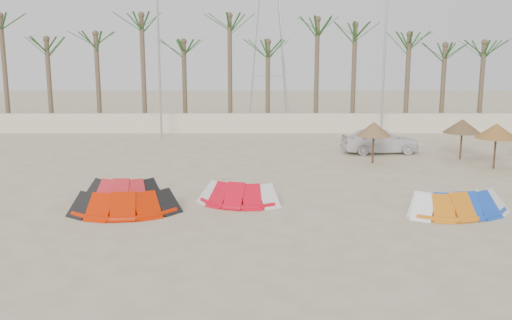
{
  "coord_description": "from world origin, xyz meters",
  "views": [
    {
      "loc": [
        -0.03,
        -15.92,
        5.65
      ],
      "look_at": [
        0.0,
        6.0,
        1.3
      ],
      "focal_mm": 40.0,
      "sensor_mm": 36.0,
      "label": 1
    }
  ],
  "objects_px": {
    "parasol_mid": "(497,131)",
    "kite_red_right": "(238,192)",
    "kite_orange": "(452,202)",
    "kite_red_left": "(124,188)",
    "parasol_left": "(374,129)",
    "parasol_right": "(462,126)",
    "kite_red_mid": "(127,200)",
    "car": "(380,140)",
    "kite_blue": "(457,200)"
  },
  "relations": [
    {
      "from": "kite_blue",
      "to": "kite_red_right",
      "type": "bearing_deg",
      "value": 171.13
    },
    {
      "from": "kite_red_left",
      "to": "kite_blue",
      "type": "bearing_deg",
      "value": -8.41
    },
    {
      "from": "kite_red_mid",
      "to": "kite_orange",
      "type": "height_order",
      "value": "same"
    },
    {
      "from": "kite_red_right",
      "to": "kite_orange",
      "type": "bearing_deg",
      "value": -10.88
    },
    {
      "from": "kite_red_mid",
      "to": "kite_blue",
      "type": "xyz_separation_m",
      "value": [
        11.51,
        -0.01,
        -0.0
      ]
    },
    {
      "from": "kite_red_mid",
      "to": "kite_red_right",
      "type": "bearing_deg",
      "value": 17.23
    },
    {
      "from": "kite_orange",
      "to": "parasol_mid",
      "type": "bearing_deg",
      "value": 58.64
    },
    {
      "from": "parasol_left",
      "to": "kite_red_mid",
      "type": "bearing_deg",
      "value": -140.41
    },
    {
      "from": "kite_blue",
      "to": "kite_red_left",
      "type": "bearing_deg",
      "value": 171.59
    },
    {
      "from": "kite_red_mid",
      "to": "parasol_left",
      "type": "distance_m",
      "value": 13.44
    },
    {
      "from": "kite_red_mid",
      "to": "kite_orange",
      "type": "distance_m",
      "value": 11.25
    },
    {
      "from": "parasol_left",
      "to": "car",
      "type": "distance_m",
      "value": 3.03
    },
    {
      "from": "parasol_right",
      "to": "car",
      "type": "relative_size",
      "value": 0.5
    },
    {
      "from": "parasol_mid",
      "to": "car",
      "type": "distance_m",
      "value": 6.18
    },
    {
      "from": "kite_red_left",
      "to": "kite_red_mid",
      "type": "relative_size",
      "value": 0.77
    },
    {
      "from": "kite_blue",
      "to": "parasol_left",
      "type": "distance_m",
      "value": 8.71
    },
    {
      "from": "kite_red_left",
      "to": "kite_blue",
      "type": "height_order",
      "value": "same"
    },
    {
      "from": "kite_red_mid",
      "to": "car",
      "type": "xyz_separation_m",
      "value": [
        11.23,
        11.23,
        0.28
      ]
    },
    {
      "from": "kite_red_left",
      "to": "kite_orange",
      "type": "bearing_deg",
      "value": -9.67
    },
    {
      "from": "kite_red_left",
      "to": "parasol_mid",
      "type": "height_order",
      "value": "parasol_mid"
    },
    {
      "from": "kite_orange",
      "to": "kite_red_left",
      "type": "bearing_deg",
      "value": 170.33
    },
    {
      "from": "parasol_left",
      "to": "parasol_mid",
      "type": "relative_size",
      "value": 0.96
    },
    {
      "from": "kite_red_mid",
      "to": "kite_orange",
      "type": "bearing_deg",
      "value": -1.18
    },
    {
      "from": "kite_red_left",
      "to": "kite_red_mid",
      "type": "distance_m",
      "value": 1.83
    },
    {
      "from": "kite_red_mid",
      "to": "parasol_mid",
      "type": "height_order",
      "value": "parasol_mid"
    },
    {
      "from": "kite_blue",
      "to": "parasol_mid",
      "type": "xyz_separation_m",
      "value": [
        4.27,
        7.2,
        1.38
      ]
    },
    {
      "from": "kite_orange",
      "to": "parasol_right",
      "type": "xyz_separation_m",
      "value": [
        3.74,
        9.69,
        1.3
      ]
    },
    {
      "from": "parasol_right",
      "to": "parasol_left",
      "type": "bearing_deg",
      "value": -168.76
    },
    {
      "from": "kite_red_right",
      "to": "parasol_left",
      "type": "xyz_separation_m",
      "value": [
        6.47,
        7.34,
        1.29
      ]
    },
    {
      "from": "kite_red_mid",
      "to": "kite_red_left",
      "type": "bearing_deg",
      "value": 105.36
    },
    {
      "from": "kite_red_left",
      "to": "kite_orange",
      "type": "distance_m",
      "value": 11.91
    },
    {
      "from": "kite_blue",
      "to": "car",
      "type": "distance_m",
      "value": 11.24
    },
    {
      "from": "parasol_mid",
      "to": "parasol_right",
      "type": "xyz_separation_m",
      "value": [
        -0.79,
        2.26,
        -0.08
      ]
    },
    {
      "from": "parasol_left",
      "to": "car",
      "type": "xyz_separation_m",
      "value": [
        0.92,
        2.7,
        -1.0
      ]
    },
    {
      "from": "kite_red_left",
      "to": "parasol_right",
      "type": "distance_m",
      "value": 17.33
    },
    {
      "from": "kite_red_right",
      "to": "kite_orange",
      "type": "relative_size",
      "value": 0.96
    },
    {
      "from": "kite_red_right",
      "to": "kite_red_mid",
      "type": "bearing_deg",
      "value": -162.77
    },
    {
      "from": "kite_red_left",
      "to": "parasol_left",
      "type": "relative_size",
      "value": 1.42
    },
    {
      "from": "car",
      "to": "parasol_right",
      "type": "bearing_deg",
      "value": -120.93
    },
    {
      "from": "parasol_left",
      "to": "parasol_right",
      "type": "distance_m",
      "value": 4.77
    },
    {
      "from": "car",
      "to": "parasol_left",
      "type": "bearing_deg",
      "value": 155.56
    },
    {
      "from": "kite_blue",
      "to": "parasol_left",
      "type": "xyz_separation_m",
      "value": [
        -1.2,
        8.53,
        1.28
      ]
    },
    {
      "from": "parasol_left",
      "to": "parasol_mid",
      "type": "xyz_separation_m",
      "value": [
        5.47,
        -1.33,
        0.09
      ]
    },
    {
      "from": "kite_blue",
      "to": "parasol_left",
      "type": "relative_size",
      "value": 1.78
    },
    {
      "from": "kite_red_mid",
      "to": "car",
      "type": "relative_size",
      "value": 0.92
    },
    {
      "from": "kite_orange",
      "to": "parasol_mid",
      "type": "distance_m",
      "value": 8.8
    },
    {
      "from": "kite_red_left",
      "to": "kite_red_right",
      "type": "distance_m",
      "value": 4.37
    },
    {
      "from": "parasol_mid",
      "to": "kite_red_right",
      "type": "bearing_deg",
      "value": -153.3
    },
    {
      "from": "kite_blue",
      "to": "parasol_right",
      "type": "height_order",
      "value": "parasol_right"
    },
    {
      "from": "kite_red_right",
      "to": "parasol_mid",
      "type": "height_order",
      "value": "parasol_mid"
    }
  ]
}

